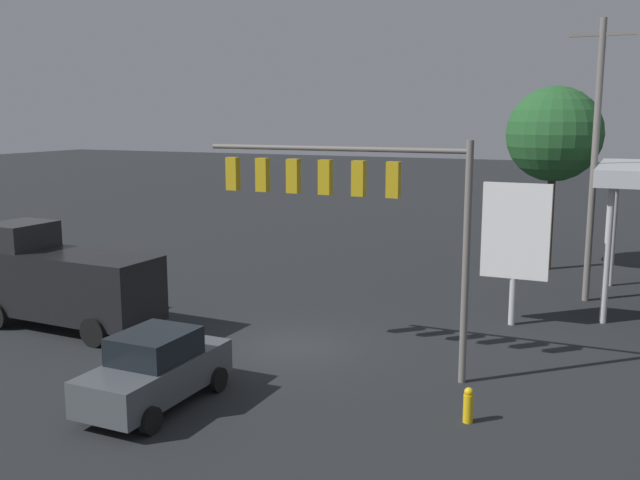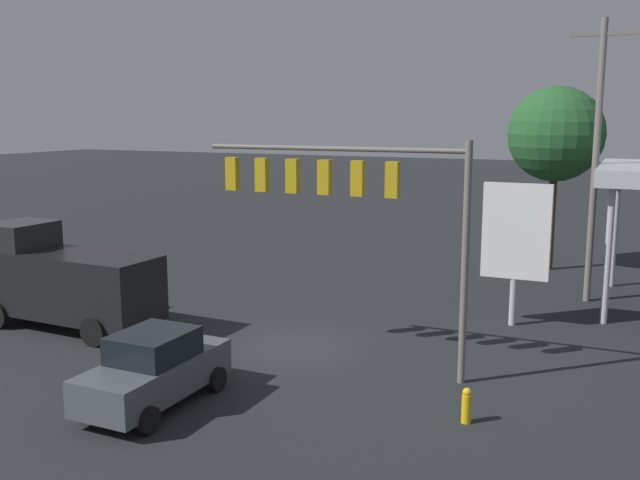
{
  "view_description": "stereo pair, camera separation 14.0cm",
  "coord_description": "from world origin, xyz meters",
  "px_view_note": "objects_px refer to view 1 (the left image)",
  "views": [
    {
      "loc": [
        -9.67,
        19.75,
        7.32
      ],
      "look_at": [
        0.0,
        -2.0,
        3.13
      ],
      "focal_mm": 40.0,
      "sensor_mm": 36.0,
      "label": 1
    },
    {
      "loc": [
        -9.8,
        19.69,
        7.32
      ],
      "look_at": [
        0.0,
        -2.0,
        3.13
      ],
      "focal_mm": 40.0,
      "sensor_mm": 36.0,
      "label": 2
    }
  ],
  "objects_px": {
    "street_tree": "(554,135)",
    "utility_pole": "(595,156)",
    "traffic_signal_assembly": "(345,191)",
    "price_sign": "(516,234)",
    "delivery_truck": "(63,280)",
    "sedan_waiting": "(156,369)",
    "fire_hydrant": "(468,405)"
  },
  "relations": [
    {
      "from": "sedan_waiting",
      "to": "traffic_signal_assembly",
      "type": "bearing_deg",
      "value": 146.76
    },
    {
      "from": "fire_hydrant",
      "to": "sedan_waiting",
      "type": "bearing_deg",
      "value": 16.28
    },
    {
      "from": "price_sign",
      "to": "delivery_truck",
      "type": "relative_size",
      "value": 0.73
    },
    {
      "from": "traffic_signal_assembly",
      "to": "delivery_truck",
      "type": "relative_size",
      "value": 1.16
    },
    {
      "from": "traffic_signal_assembly",
      "to": "delivery_truck",
      "type": "height_order",
      "value": "traffic_signal_assembly"
    },
    {
      "from": "traffic_signal_assembly",
      "to": "fire_hydrant",
      "type": "distance_m",
      "value": 6.87
    },
    {
      "from": "street_tree",
      "to": "utility_pole",
      "type": "bearing_deg",
      "value": 110.94
    },
    {
      "from": "delivery_truck",
      "to": "street_tree",
      "type": "height_order",
      "value": "street_tree"
    },
    {
      "from": "sedan_waiting",
      "to": "fire_hydrant",
      "type": "relative_size",
      "value": 5.03
    },
    {
      "from": "traffic_signal_assembly",
      "to": "street_tree",
      "type": "bearing_deg",
      "value": -103.64
    },
    {
      "from": "price_sign",
      "to": "sedan_waiting",
      "type": "bearing_deg",
      "value": 56.88
    },
    {
      "from": "traffic_signal_assembly",
      "to": "delivery_truck",
      "type": "xyz_separation_m",
      "value": [
        10.25,
        0.53,
        -3.47
      ]
    },
    {
      "from": "price_sign",
      "to": "street_tree",
      "type": "height_order",
      "value": "street_tree"
    },
    {
      "from": "price_sign",
      "to": "delivery_truck",
      "type": "distance_m",
      "value": 15.73
    },
    {
      "from": "fire_hydrant",
      "to": "traffic_signal_assembly",
      "type": "bearing_deg",
      "value": -31.09
    },
    {
      "from": "delivery_truck",
      "to": "sedan_waiting",
      "type": "bearing_deg",
      "value": 150.97
    },
    {
      "from": "price_sign",
      "to": "delivery_truck",
      "type": "height_order",
      "value": "price_sign"
    },
    {
      "from": "utility_pole",
      "to": "fire_hydrant",
      "type": "bearing_deg",
      "value": 82.38
    },
    {
      "from": "sedan_waiting",
      "to": "fire_hydrant",
      "type": "bearing_deg",
      "value": 107.14
    },
    {
      "from": "traffic_signal_assembly",
      "to": "street_tree",
      "type": "relative_size",
      "value": 0.92
    },
    {
      "from": "street_tree",
      "to": "fire_hydrant",
      "type": "bearing_deg",
      "value": 90.99
    },
    {
      "from": "delivery_truck",
      "to": "traffic_signal_assembly",
      "type": "bearing_deg",
      "value": -175.01
    },
    {
      "from": "traffic_signal_assembly",
      "to": "fire_hydrant",
      "type": "relative_size",
      "value": 9.07
    },
    {
      "from": "traffic_signal_assembly",
      "to": "fire_hydrant",
      "type": "xyz_separation_m",
      "value": [
        -4.27,
        2.57,
        -4.73
      ]
    },
    {
      "from": "utility_pole",
      "to": "price_sign",
      "type": "distance_m",
      "value": 5.65
    },
    {
      "from": "utility_pole",
      "to": "sedan_waiting",
      "type": "bearing_deg",
      "value": 59.12
    },
    {
      "from": "delivery_truck",
      "to": "fire_hydrant",
      "type": "bearing_deg",
      "value": 174.02
    },
    {
      "from": "utility_pole",
      "to": "sedan_waiting",
      "type": "xyz_separation_m",
      "value": [
        9.28,
        15.52,
        -4.79
      ]
    },
    {
      "from": "traffic_signal_assembly",
      "to": "street_tree",
      "type": "height_order",
      "value": "street_tree"
    },
    {
      "from": "utility_pole",
      "to": "fire_hydrant",
      "type": "distance_m",
      "value": 14.45
    },
    {
      "from": "traffic_signal_assembly",
      "to": "price_sign",
      "type": "distance_m",
      "value": 7.54
    },
    {
      "from": "utility_pole",
      "to": "delivery_truck",
      "type": "relative_size",
      "value": 1.59
    }
  ]
}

